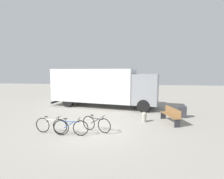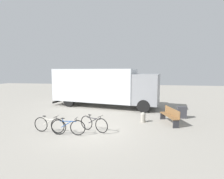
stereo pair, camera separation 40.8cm
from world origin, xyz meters
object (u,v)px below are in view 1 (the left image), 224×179
at_px(delivery_truck, 103,86).
at_px(bollard_near_bench, 144,117).
at_px(park_bench, 171,114).
at_px(utility_box, 182,112).
at_px(bicycle_middle, 71,127).
at_px(bicycle_near, 51,125).
at_px(bicycle_far, 96,124).

xyz_separation_m(delivery_truck, bollard_near_bench, (3.37, -4.25, -1.48)).
xyz_separation_m(park_bench, utility_box, (0.95, 1.33, -0.12)).
relative_size(bicycle_middle, bollard_near_bench, 2.80).
xyz_separation_m(delivery_truck, bicycle_near, (-1.35, -6.84, -1.41)).
relative_size(park_bench, bicycle_far, 1.18).
xyz_separation_m(park_bench, bicycle_far, (-4.12, -2.07, -0.10)).
bearing_deg(utility_box, bicycle_far, -146.17).
height_order(bollard_near_bench, utility_box, utility_box).
relative_size(bicycle_far, utility_box, 2.10).
bearing_deg(bollard_near_bench, bicycle_near, -151.25).
bearing_deg(utility_box, bicycle_middle, -146.27).
distance_m(park_bench, bicycle_far, 4.61).
bearing_deg(utility_box, park_bench, -125.68).
bearing_deg(delivery_truck, bicycle_middle, -82.09).
distance_m(bicycle_near, bicycle_far, 2.25).
xyz_separation_m(bicycle_near, utility_box, (7.26, 3.94, -0.02)).
relative_size(delivery_truck, bicycle_near, 5.50).
relative_size(park_bench, utility_box, 2.49).
xyz_separation_m(bicycle_near, bollard_near_bench, (4.72, 2.59, -0.07)).
height_order(bicycle_middle, bicycle_far, same).
bearing_deg(bollard_near_bench, delivery_truck, 128.44).
bearing_deg(park_bench, bicycle_near, 96.44).
bearing_deg(delivery_truck, bicycle_far, -72.43).
bearing_deg(bollard_near_bench, park_bench, 0.77).
xyz_separation_m(park_bench, bollard_near_bench, (-1.59, -0.02, -0.18)).
distance_m(delivery_truck, bicycle_far, 6.51).
xyz_separation_m(bicycle_middle, bollard_near_bench, (3.63, 2.77, -0.07)).
xyz_separation_m(delivery_truck, utility_box, (5.91, -2.90, -1.43)).
bearing_deg(bicycle_near, bollard_near_bench, 33.62).
relative_size(delivery_truck, bicycle_far, 5.85).
bearing_deg(park_bench, delivery_truck, 33.51).
height_order(delivery_truck, bicycle_near, delivery_truck).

